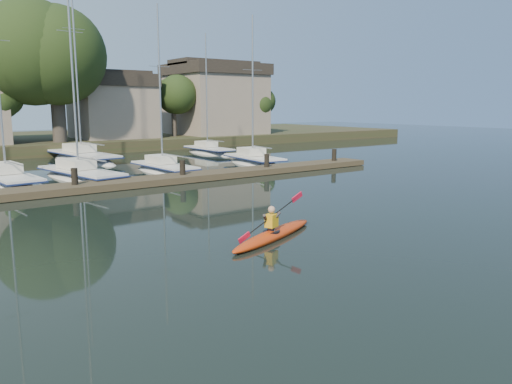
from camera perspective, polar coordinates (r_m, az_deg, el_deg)
ground at (r=15.62m, az=6.27°, el=-6.09°), size 160.00×160.00×0.00m
kayak at (r=16.32m, az=2.01°, el=-4.66°), size 4.67×2.38×1.53m
dock at (r=27.34m, az=-13.93°, el=1.06°), size 34.00×2.00×1.80m
sailboat_1 at (r=30.37m, az=-26.45°, el=0.44°), size 2.78×8.23×13.19m
sailboat_2 at (r=30.68m, az=-19.35°, el=1.02°), size 3.52×8.84×14.27m
sailboat_3 at (r=32.51m, az=-10.44°, el=1.91°), size 2.23×7.23×11.52m
sailboat_4 at (r=36.35m, az=-0.23°, el=2.89°), size 2.70×7.06×11.73m
sailboat_6 at (r=40.87m, az=-19.11°, el=3.12°), size 3.45×10.80×16.87m
sailboat_7 at (r=44.58m, az=-5.43°, el=4.19°), size 1.95×7.14×11.47m
shore at (r=52.67m, az=-23.52°, el=8.00°), size 90.00×25.25×12.75m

